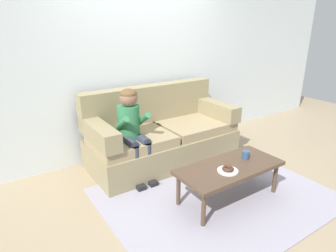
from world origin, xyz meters
The scene contains 10 objects.
ground centered at (0.00, 0.00, 0.00)m, with size 10.00×10.00×0.00m, color #9E896B.
wall_back centered at (0.00, 1.40, 1.40)m, with size 8.00×0.10×2.80m, color silver.
area_rug centered at (0.00, -0.25, 0.01)m, with size 2.38×1.88×0.01m, color #9993A3.
couch centered at (-0.01, 0.85, 0.36)m, with size 1.99×0.90×1.00m.
coffee_table centered at (0.07, -0.36, 0.36)m, with size 1.15×0.52×0.40m.
person_child centered at (-0.55, 0.64, 0.67)m, with size 0.34×0.58×1.10m.
plate centered at (-0.03, -0.43, 0.41)m, with size 0.21×0.21×0.01m, color white.
donut centered at (-0.03, -0.43, 0.43)m, with size 0.12×0.12×0.04m, color #422619.
mug centered at (0.34, -0.33, 0.45)m, with size 0.08×0.08×0.09m, color #334C72.
toy_controller centered at (0.37, 0.09, 0.03)m, with size 0.23×0.09×0.05m.
Camera 1 is at (-1.97, -2.25, 1.82)m, focal length 30.93 mm.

